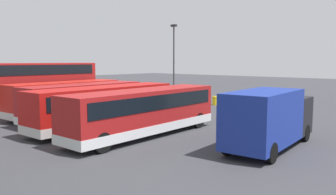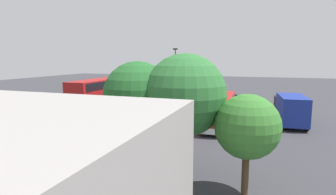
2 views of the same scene
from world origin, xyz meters
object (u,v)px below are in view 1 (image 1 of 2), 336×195
Objects in this scene: waste_bin_yellow at (215,101)px; box_truck_blue at (269,117)px; bus_double_decker_fifth at (35,86)px; bus_single_deck_third at (84,101)px; lamp_post_tall at (174,58)px; car_hatchback_silver at (250,103)px; bus_single_deck_second at (105,105)px; bus_single_deck_fourth at (65,97)px; bus_single_deck_near_end at (145,111)px.

box_truck_blue is at bearing 132.66° from waste_bin_yellow.
bus_double_decker_fifth reaches higher than waste_bin_yellow.
bus_single_deck_third is at bearing -177.93° from bus_double_decker_fifth.
lamp_post_tall reaches higher than bus_double_decker_fifth.
bus_single_deck_second is at bearing 77.51° from car_hatchback_silver.
car_hatchback_silver is at bearing -102.49° from bus_single_deck_second.
bus_single_deck_third is 10.82× the size of waste_bin_yellow.
car_hatchback_silver is (-13.94, -14.74, -1.75)m from bus_double_decker_fifth.
bus_single_deck_third is 14.69m from box_truck_blue.
bus_single_deck_second and bus_single_deck_fourth have the same top height.
box_truck_blue is at bearing -174.68° from bus_double_decker_fifth.
waste_bin_yellow is (-5.70, -14.71, -1.14)m from bus_single_deck_fourth.
bus_double_decker_fifth is at bearing 46.61° from car_hatchback_silver.
bus_single_deck_fourth is at bearing 4.16° from box_truck_blue.
bus_single_deck_fourth is 17.34m from car_hatchback_silver.
bus_single_deck_second is at bearing 111.15° from lamp_post_tall.
bus_single_deck_second is at bearing 178.38° from bus_double_decker_fifth.
bus_double_decker_fifth reaches higher than bus_single_deck_second.
box_truck_blue reaches higher than bus_single_deck_third.
bus_single_deck_third reaches higher than car_hatchback_silver.
bus_single_deck_fourth is (6.82, -1.02, -0.00)m from bus_single_deck_second.
bus_double_decker_fifth is 12.58× the size of waste_bin_yellow.
bus_single_deck_third is 0.86× the size of bus_double_decker_fifth.
bus_single_deck_near_end and bus_single_deck_third have the same top height.
box_truck_blue is (-11.22, -2.33, 0.08)m from bus_single_deck_second.
lamp_post_tall reaches higher than bus_single_deck_third.
bus_single_deck_near_end is 2.74× the size of car_hatchback_silver.
lamp_post_tall is (8.65, 1.30, 4.35)m from car_hatchback_silver.
bus_double_decker_fifth is at bearing 58.41° from waste_bin_yellow.
box_truck_blue is 20.37m from lamp_post_tall.
bus_double_decker_fifth is at bearing 5.32° from box_truck_blue.
bus_double_decker_fifth reaches higher than box_truck_blue.
lamp_post_tall is (-1.50, -12.73, 3.43)m from bus_single_deck_fourth.
box_truck_blue reaches higher than bus_single_deck_near_end.
car_hatchback_silver is (-6.70, -14.48, -0.92)m from bus_single_deck_third.
car_hatchback_silver is at bearing -114.81° from bus_single_deck_third.
bus_double_decker_fifth is (7.24, 0.26, 0.83)m from bus_single_deck_third.
bus_single_deck_second is 10.64m from bus_double_decker_fifth.
bus_single_deck_third is 1.34× the size of box_truck_blue.
bus_single_deck_third is at bearing 65.19° from car_hatchback_silver.
bus_single_deck_third is at bearing -9.48° from bus_single_deck_second.
bus_single_deck_third is 1.18× the size of lamp_post_tall.
bus_double_decker_fifth is 21.94m from box_truck_blue.
bus_double_decker_fifth is 1.37× the size of lamp_post_tall.
bus_double_decker_fifth is (14.57, -0.28, 0.83)m from bus_single_deck_near_end.
bus_single_deck_near_end is 7.35m from bus_single_deck_third.
car_hatchback_silver is at bearing -87.59° from bus_single_deck_near_end.
lamp_post_tall is at bearing -55.94° from bus_single_deck_near_end.
bus_single_deck_fourth is 1.37× the size of box_truck_blue.
box_truck_blue is at bearing -162.33° from bus_single_deck_near_end.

